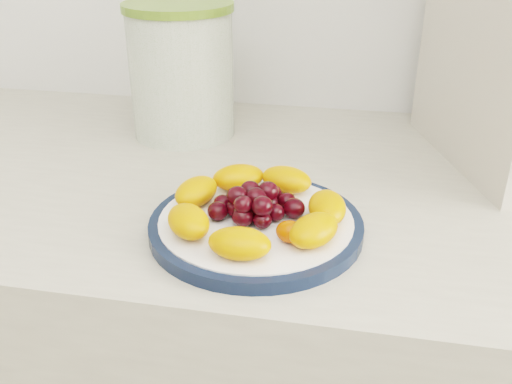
# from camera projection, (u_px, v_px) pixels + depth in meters

# --- Properties ---
(plate_rim) EXTENTS (0.24, 0.24, 0.01)m
(plate_rim) POSITION_uv_depth(u_px,v_px,m) (256.00, 226.00, 0.64)
(plate_rim) COLOR black
(plate_rim) RESTS_ON counter
(plate_face) EXTENTS (0.22, 0.22, 0.02)m
(plate_face) POSITION_uv_depth(u_px,v_px,m) (256.00, 225.00, 0.64)
(plate_face) COLOR white
(plate_face) RESTS_ON counter
(canister) EXTENTS (0.18, 0.18, 0.19)m
(canister) POSITION_uv_depth(u_px,v_px,m) (182.00, 75.00, 0.88)
(canister) COLOR #355811
(canister) RESTS_ON counter
(canister_lid) EXTENTS (0.18, 0.18, 0.01)m
(canister_lid) POSITION_uv_depth(u_px,v_px,m) (178.00, 7.00, 0.83)
(canister_lid) COLOR olive
(canister_lid) RESTS_ON canister
(fruit_plate) EXTENTS (0.21, 0.20, 0.04)m
(fruit_plate) POSITION_uv_depth(u_px,v_px,m) (257.00, 206.00, 0.63)
(fruit_plate) COLOR orange
(fruit_plate) RESTS_ON plate_face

